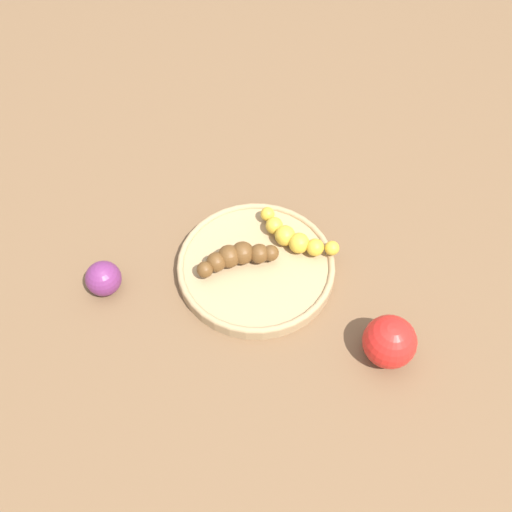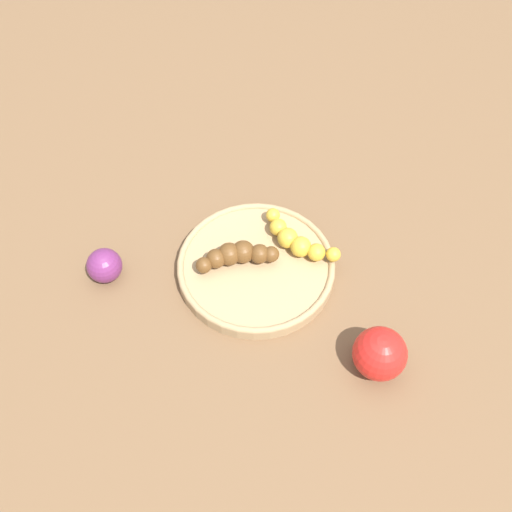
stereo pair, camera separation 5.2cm
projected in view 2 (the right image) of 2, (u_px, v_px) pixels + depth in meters
The scene contains 6 objects.
ground_plane at pixel (256, 271), 0.89m from camera, with size 2.40×2.40×0.00m, color brown.
fruit_bowl at pixel (256, 266), 0.88m from camera, with size 0.24×0.24×0.02m.
banana_overripe at pixel (237, 255), 0.86m from camera, with size 0.08×0.11×0.03m.
banana_spotted at pixel (296, 240), 0.88m from camera, with size 0.14×0.05×0.03m.
plum_purple at pixel (104, 266), 0.86m from camera, with size 0.05×0.05×0.05m, color #662659.
apple_red at pixel (380, 354), 0.77m from camera, with size 0.07×0.07×0.07m, color red.
Camera 2 is at (0.36, -0.35, 0.73)m, focal length 41.23 mm.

